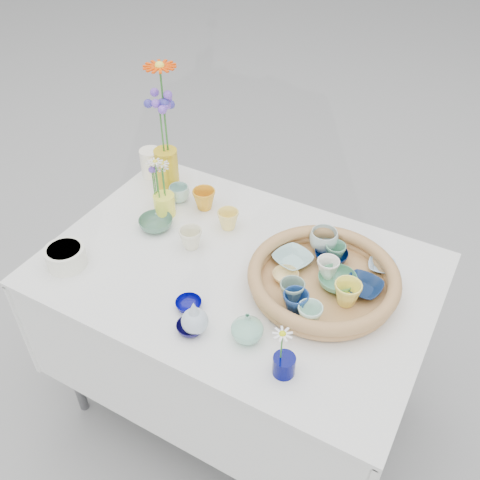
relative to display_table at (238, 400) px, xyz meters
The scene contains 34 objects.
ground 0.00m from the display_table, ahead, with size 80.00×80.00×0.00m, color gray.
display_table is the anchor object (origin of this frame).
wicker_tray 0.85m from the display_table, 10.12° to the left, with size 0.47×0.47×0.08m, color #976638, non-canonical shape.
tray_ceramic_0 0.86m from the display_table, 32.69° to the left, with size 0.11×0.11×0.03m, color #01113F.
tray_ceramic_1 0.89m from the display_table, 12.03° to the left, with size 0.12×0.12×0.03m, color #0F2248.
tray_ceramic_2 0.90m from the display_table, ahead, with size 0.08×0.08×0.08m, color #FFEF5A.
tray_ceramic_3 0.87m from the display_table, 11.71° to the left, with size 0.12×0.12×0.04m, color #539D73.
tray_ceramic_4 0.85m from the display_table, 15.25° to the right, with size 0.08×0.08×0.07m, color gray.
tray_ceramic_5 0.82m from the display_table, 31.11° to the left, with size 0.12×0.12×0.03m, color #97C3BF.
tray_ceramic_6 0.87m from the display_table, 43.47° to the left, with size 0.10×0.10×0.08m, color #B4CAC3.
tray_ceramic_7 0.87m from the display_table, 17.81° to the left, with size 0.07×0.07×0.07m, color white.
tray_ceramic_8 0.92m from the display_table, 26.48° to the left, with size 0.09×0.09×0.02m, color #9ECAF4.
tray_ceramic_9 0.86m from the display_table, 20.88° to the right, with size 0.08×0.08×0.07m, color navy.
tray_ceramic_10 0.81m from the display_table, ahead, with size 0.08×0.08×0.03m, color #F2D084.
tray_ceramic_11 0.88m from the display_table, 21.07° to the right, with size 0.07×0.07×0.07m, color #B6E7D0.
tray_ceramic_12 0.87m from the display_table, 32.86° to the left, with size 0.07×0.07×0.06m, color #528F70.
loose_ceramic_0 0.88m from the display_table, 139.79° to the left, with size 0.09×0.09×0.08m, color orange.
loose_ceramic_1 0.83m from the display_table, 127.88° to the left, with size 0.08×0.08×0.07m, color #FFE26E.
loose_ceramic_2 0.86m from the display_table, behind, with size 0.12×0.12×0.04m, color #467058.
loose_ceramic_3 0.82m from the display_table, behind, with size 0.08×0.08×0.07m, color #EBE7C1.
loose_ceramic_4 0.81m from the display_table, 100.62° to the right, with size 0.08×0.08×0.03m, color #02036B.
loose_ceramic_5 0.91m from the display_table, 149.61° to the left, with size 0.08×0.08×0.06m, color #9FCCC0.
loose_ceramic_6 0.83m from the display_table, 87.53° to the right, with size 0.08×0.08×0.03m, color #090536.
fluted_bowl 0.98m from the display_table, 152.56° to the right, with size 0.13×0.13×0.07m, color white, non-canonical shape.
bud_vase_paleblue 0.88m from the display_table, 85.16° to the right, with size 0.08×0.08×0.12m, color silver, non-canonical shape.
bud_vase_seafoam 0.87m from the display_table, 54.96° to the right, with size 0.09×0.09×0.10m, color #85C7A7.
bud_vase_cobalt 0.90m from the display_table, 43.62° to the right, with size 0.06×0.06×0.06m, color #00034F.
single_daisy 0.97m from the display_table, 44.83° to the right, with size 0.06×0.06×0.11m, color white, non-canonical shape.
tall_vase_yellow 1.00m from the display_table, 149.59° to the left, with size 0.09×0.09×0.17m, color gold.
gerbera 1.22m from the display_table, 148.35° to the left, with size 0.13×0.13×0.34m, color #ED3D00, non-canonical shape.
hydrangea 1.16m from the display_table, 150.09° to the left, with size 0.08×0.08×0.28m, color #3A359E, non-canonical shape.
white_pitcher 1.05m from the display_table, 151.28° to the left, with size 0.12×0.09×0.11m, color white, non-canonical shape.
daisy_cup 0.90m from the display_table, 161.64° to the left, with size 0.08×0.08×0.08m, color #FFFC46.
daisy_posy 1.01m from the display_table, 161.94° to the left, with size 0.08×0.08×0.15m, color white, non-canonical shape.
Camera 1 is at (0.63, -1.11, 1.97)m, focal length 40.00 mm.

